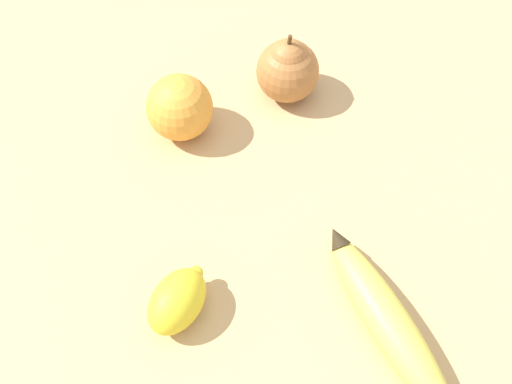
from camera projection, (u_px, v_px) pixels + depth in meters
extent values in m
plane|color=tan|center=(347.00, 219.00, 0.69)|extent=(3.00, 3.00, 0.00)
ellipsoid|color=#DBCC4C|center=(388.00, 322.00, 0.60)|extent=(0.15, 0.20, 0.04)
cone|color=#2D2314|center=(337.00, 238.00, 0.64)|extent=(0.03, 0.04, 0.03)
sphere|color=orange|center=(180.00, 108.00, 0.72)|extent=(0.08, 0.08, 0.08)
sphere|color=#A36633|center=(288.00, 71.00, 0.76)|extent=(0.08, 0.08, 0.08)
sphere|color=#A36633|center=(288.00, 58.00, 0.74)|extent=(0.05, 0.05, 0.05)
cylinder|color=#4C3319|center=(289.00, 41.00, 0.71)|extent=(0.01, 0.01, 0.02)
ellipsoid|color=yellow|center=(177.00, 301.00, 0.60)|extent=(0.08, 0.05, 0.05)
sphere|color=yellow|center=(196.00, 273.00, 0.62)|extent=(0.02, 0.02, 0.02)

